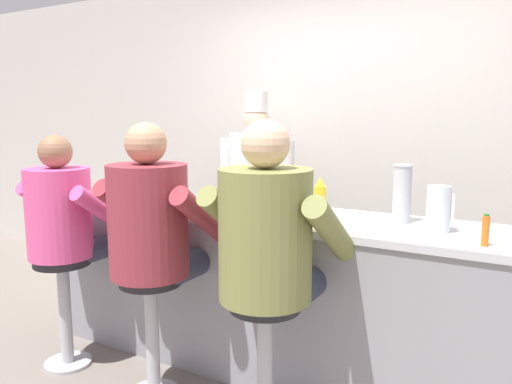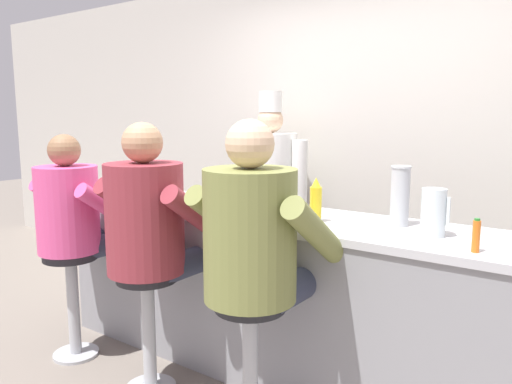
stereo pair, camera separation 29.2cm
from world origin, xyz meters
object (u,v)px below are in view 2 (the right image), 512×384
Objects in this scene: cup_stack_steel at (400,196)px; cook_in_whites_near at (270,188)px; coffee_mug_white at (150,192)px; mustard_bottle_yellow at (316,201)px; water_pitcher_clear at (434,212)px; diner_seated_maroon at (150,225)px; breakfast_plate at (205,206)px; ketchup_bottle_red at (284,202)px; diner_seated_olive at (255,243)px; cereal_bowl at (110,194)px; diner_seated_pink at (73,217)px; hot_sauce_bottle_orange at (476,236)px.

cook_in_whites_near is at bearing 148.66° from cup_stack_steel.
coffee_mug_white is 1.74m from cup_stack_steel.
mustard_bottle_yellow is 1.06× the size of water_pitcher_clear.
cup_stack_steel is 1.33m from diner_seated_maroon.
breakfast_plate is 0.75× the size of cup_stack_steel.
cup_stack_steel is at bearing 30.73° from diner_seated_maroon.
ketchup_bottle_red is 0.73m from water_pitcher_clear.
ketchup_bottle_red is 0.17× the size of diner_seated_olive.
diner_seated_maroon is at bearing -24.61° from cereal_bowl.
mustard_bottle_yellow is at bearing 84.98° from diner_seated_olive.
water_pitcher_clear is at bearing 15.14° from diner_seated_pink.
water_pitcher_clear reaches higher than cereal_bowl.
hot_sauce_bottle_orange is 0.97× the size of cereal_bowl.
water_pitcher_clear is at bearing -0.08° from coffee_mug_white.
ketchup_bottle_red is at bearing -145.60° from cup_stack_steel.
cook_in_whites_near is (-1.80, 1.14, -0.09)m from hot_sauce_bottle_orange.
ketchup_bottle_red is 0.66m from breakfast_plate.
cup_stack_steel is (0.49, 0.34, 0.03)m from ketchup_bottle_red.
diner_seated_pink is at bearing -179.78° from diner_seated_olive.
water_pitcher_clear is (0.60, 0.05, 0.00)m from mustard_bottle_yellow.
diner_seated_maroon is (0.60, -0.55, -0.06)m from coffee_mug_white.
diner_seated_maroon is (0.00, -0.45, -0.04)m from breakfast_plate.
diner_seated_olive reaches higher than coffee_mug_white.
ketchup_bottle_red is at bearing -121.54° from mustard_bottle_yellow.
mustard_bottle_yellow reaches higher than cereal_bowl.
water_pitcher_clear is 0.13× the size of cook_in_whites_near.
diner_seated_olive reaches higher than diner_seated_pink.
diner_seated_olive reaches higher than cereal_bowl.
cook_in_whites_near is at bearing 63.38° from cereal_bowl.
hot_sauce_bottle_orange is 2.18m from coffee_mug_white.
diner_seated_olive is at bearing -139.73° from water_pitcher_clear.
cup_stack_steel is 0.82m from diner_seated_olive.
breakfast_plate is 1.57× the size of cereal_bowl.
diner_seated_olive is (1.29, -0.55, -0.05)m from coffee_mug_white.
breakfast_plate is 0.16× the size of diner_seated_maroon.
breakfast_plate is at bearing 6.08° from cereal_bowl.
cup_stack_steel reaches higher than mustard_bottle_yellow.
coffee_mug_white is at bearing -110.83° from cook_in_whites_near.
cereal_bowl is at bearing -138.61° from coffee_mug_white.
cup_stack_steel is (1.73, 0.12, 0.12)m from coffee_mug_white.
breakfast_plate is (-1.34, -0.09, -0.10)m from water_pitcher_clear.
diner_seated_olive reaches higher than diner_seated_maroon.
cook_in_whites_near is at bearing 69.17° from coffee_mug_white.
mustard_bottle_yellow is at bearing 170.91° from hot_sauce_bottle_orange.
hot_sauce_bottle_orange is at bearing -3.27° from breakfast_plate.
diner_seated_pink is at bearing -165.67° from ketchup_bottle_red.
diner_seated_pink is at bearing -74.05° from cereal_bowl.
diner_seated_maroon is at bearing -81.20° from cook_in_whites_near.
ketchup_bottle_red reaches higher than breakfast_plate.
cereal_bowl is 1.54m from diner_seated_olive.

